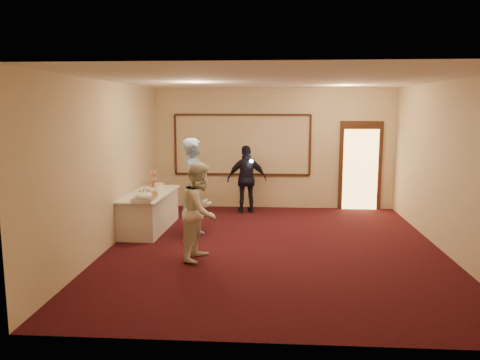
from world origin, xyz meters
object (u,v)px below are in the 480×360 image
man (195,188)px  woman (201,211)px  pavlova_tray (144,197)px  guest (247,179)px  tart (152,194)px  buffet_table (150,211)px  plate_stack_b (159,187)px  plate_stack_a (147,190)px  cupcake_stand (153,180)px

man → woman: man is taller
pavlova_tray → man: size_ratio=0.28×
pavlova_tray → guest: bearing=54.6°
pavlova_tray → tart: 0.61m
man → tart: bearing=80.9°
buffet_table → plate_stack_b: bearing=61.4°
pavlova_tray → plate_stack_b: 1.11m
woman → pavlova_tray: bearing=63.7°
pavlova_tray → buffet_table: bearing=98.6°
plate_stack_a → pavlova_tray: bearing=-78.5°
plate_stack_b → man: (0.89, -0.74, 0.12)m
guest → plate_stack_a: bearing=29.4°
cupcake_stand → woman: bearing=-60.9°
buffet_table → man: (1.04, -0.47, 0.59)m
pavlova_tray → woman: 1.58m
tart → plate_stack_b: bearing=85.7°
cupcake_stand → tart: size_ratio=1.43×
cupcake_stand → plate_stack_a: bearing=-84.9°
man → woman: bearing=-161.4°
plate_stack_a → guest: 2.64m
man → plate_stack_b: bearing=56.0°
buffet_table → pavlova_tray: 0.97m
woman → guest: bearing=3.4°
buffet_table → tart: 0.48m
plate_stack_b → woman: woman is taller
cupcake_stand → tart: (0.22, -1.02, -0.12)m
tart → woman: bearing=-52.3°
plate_stack_a → woman: size_ratio=0.10×
pavlova_tray → cupcake_stand: cupcake_stand is taller
guest → buffet_table: bearing=29.3°
buffet_table → cupcake_stand: (-0.11, 0.79, 0.53)m
guest → man: bearing=55.5°
plate_stack_b → man: bearing=-39.7°
buffet_table → plate_stack_a: size_ratio=12.74×
buffet_table → woman: size_ratio=1.30×
cupcake_stand → guest: (2.05, 0.92, -0.10)m
plate_stack_b → pavlova_tray: bearing=-91.1°
man → guest: 2.37m
man → guest: bearing=-16.8°
woman → cupcake_stand: bearing=41.9°
plate_stack_b → man: 1.17m
pavlova_tray → cupcake_stand: size_ratio=1.36×
plate_stack_b → tart: bearing=-94.3°
plate_stack_a → plate_stack_b: bearing=59.0°
cupcake_stand → buffet_table: bearing=-82.1°
buffet_table → cupcake_stand: size_ratio=5.21×
tart → woman: woman is taller
tart → plate_stack_a: bearing=127.9°
plate_stack_b → woman: (1.21, -2.11, -0.03)m
pavlova_tray → tart: pavlova_tray is taller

